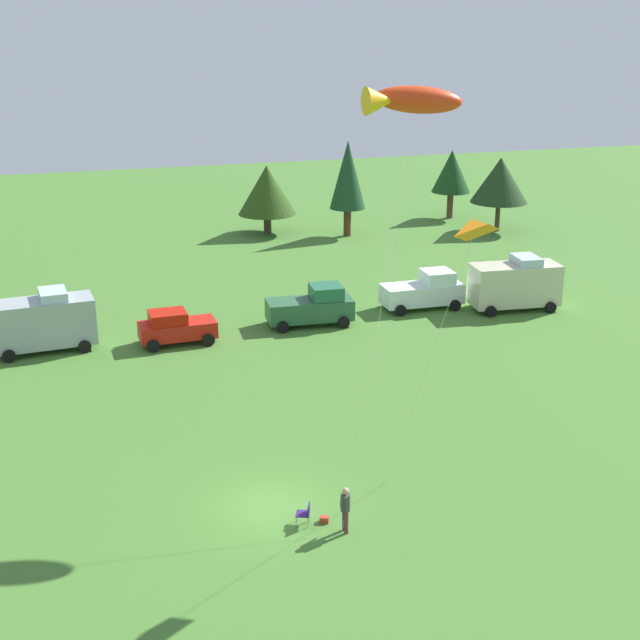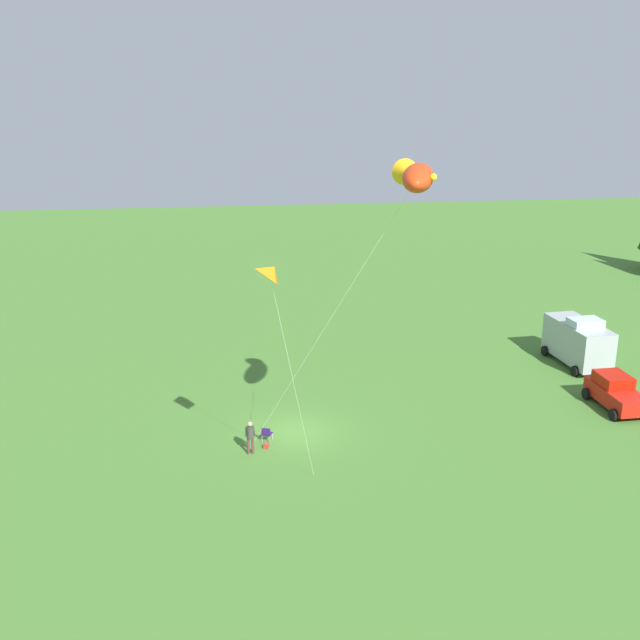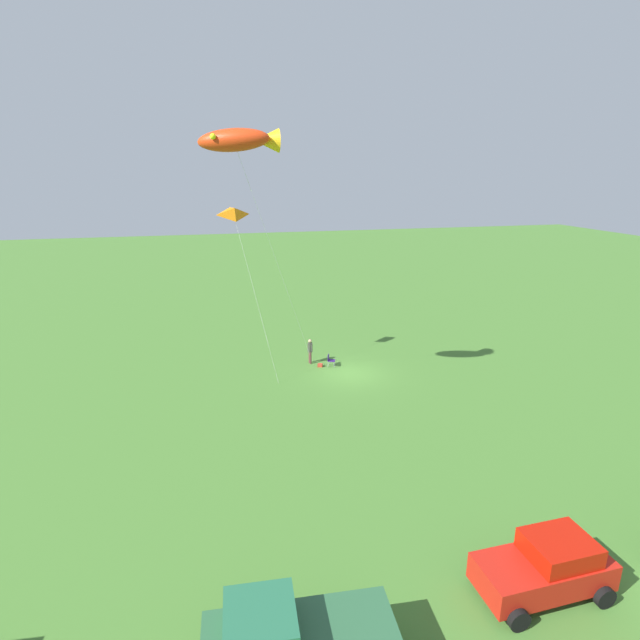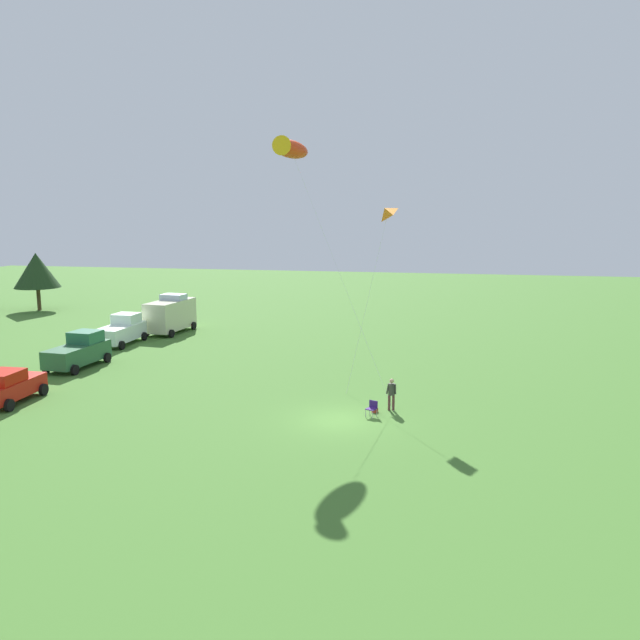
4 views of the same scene
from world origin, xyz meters
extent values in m
plane|color=#42722B|center=(0.00, 0.00, 0.00)|extent=(160.00, 160.00, 0.00)
cylinder|color=brown|center=(2.14, -2.56, 0.42)|extent=(0.14, 0.14, 0.85)
cylinder|color=brown|center=(2.13, -2.34, 0.42)|extent=(0.14, 0.14, 0.85)
cylinder|color=#373830|center=(2.13, -2.45, 1.16)|extent=(0.36, 0.36, 0.62)
sphere|color=tan|center=(2.13, -2.45, 1.62)|extent=(0.24, 0.24, 0.24)
cylinder|color=#373830|center=(2.09, -2.65, 1.19)|extent=(0.10, 0.11, 0.55)
cylinder|color=#373830|center=(2.06, -2.25, 1.19)|extent=(0.10, 0.18, 0.56)
cube|color=#2D165C|center=(0.85, -1.53, 0.42)|extent=(0.63, 0.63, 0.04)
cube|color=#2D165C|center=(1.05, -1.61, 0.62)|extent=(0.23, 0.46, 0.40)
cylinder|color=#A5A8AD|center=(0.57, -1.64, 0.21)|extent=(0.03, 0.03, 0.42)
cylinder|color=#A5A8AD|center=(0.74, -1.25, 0.21)|extent=(0.03, 0.03, 0.42)
cylinder|color=#A5A8AD|center=(0.96, -1.80, 0.21)|extent=(0.03, 0.03, 0.42)
cylinder|color=#A5A8AD|center=(1.12, -1.42, 0.21)|extent=(0.03, 0.03, 0.42)
cube|color=#B13523|center=(1.62, -1.63, 0.11)|extent=(0.38, 0.33, 0.22)
cube|color=#9AA3A3|center=(-7.61, 19.50, 1.59)|extent=(5.55, 2.59, 2.50)
cube|color=silver|center=(-6.96, 19.55, 3.09)|extent=(1.54, 2.12, 0.50)
cylinder|color=black|center=(-5.76, 20.83, 0.34)|extent=(0.69, 0.27, 0.68)
cylinder|color=black|center=(-5.58, 18.46, 0.34)|extent=(0.69, 0.27, 0.68)
cylinder|color=black|center=(-9.64, 20.55, 0.34)|extent=(0.69, 0.27, 0.68)
cylinder|color=black|center=(-9.46, 18.17, 0.34)|extent=(0.69, 0.27, 0.68)
cube|color=red|center=(-0.55, 18.46, 0.79)|extent=(4.24, 1.90, 0.90)
cube|color=#B91406|center=(-1.06, 18.45, 1.56)|extent=(2.04, 1.70, 0.65)
cylinder|color=black|center=(-2.04, 17.44, 0.34)|extent=(0.69, 0.24, 0.68)
cylinder|color=black|center=(-2.09, 19.42, 0.34)|extent=(0.69, 0.24, 0.68)
cylinder|color=black|center=(0.98, 17.51, 0.34)|extent=(0.69, 0.24, 0.68)
ellipsoid|color=red|center=(7.23, 4.24, 14.16)|extent=(3.68, 2.27, 1.24)
cone|color=yellow|center=(5.70, 4.24, 14.16)|extent=(1.20, 1.11, 1.11)
sphere|color=yellow|center=(8.17, 4.58, 14.29)|extent=(0.27, 0.27, 0.27)
cylinder|color=silver|center=(4.59, 0.82, 7.08)|extent=(5.31, 6.85, 14.17)
cylinder|color=#4C3823|center=(1.94, -2.60, 0.00)|extent=(0.04, 0.04, 0.01)
pyramid|color=orange|center=(6.90, -1.45, 10.43)|extent=(1.72, 1.39, 0.97)
cylinder|color=silver|center=(5.88, -0.61, 5.12)|extent=(2.14, 2.02, 10.23)
cylinder|color=#4C3823|center=(4.82, 0.39, 0.00)|extent=(0.04, 0.04, 0.01)
camera|label=1|loc=(-6.81, -28.23, 17.18)|focal=50.00mm
camera|label=2|loc=(36.06, -3.64, 17.57)|focal=42.00mm
camera|label=3|loc=(9.22, 29.08, 12.76)|focal=28.00mm
camera|label=4|loc=(-30.01, -4.97, 10.44)|focal=35.00mm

